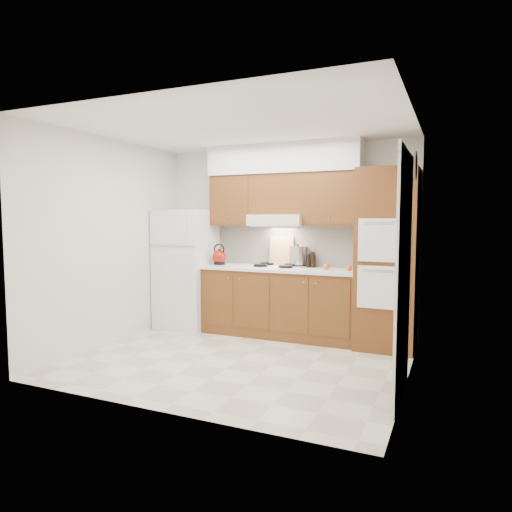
{
  "coord_description": "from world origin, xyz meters",
  "views": [
    {
      "loc": [
        2.19,
        -4.54,
        1.61
      ],
      "look_at": [
        0.01,
        0.45,
        1.15
      ],
      "focal_mm": 32.0,
      "sensor_mm": 36.0,
      "label": 1
    }
  ],
  "objects_px": {
    "kettle": "(219,257)",
    "stock_pot": "(298,256)",
    "fridge": "(187,269)",
    "oven_cabinet": "(387,259)"
  },
  "relations": [
    {
      "from": "kettle",
      "to": "stock_pot",
      "type": "bearing_deg",
      "value": 6.09
    },
    {
      "from": "fridge",
      "to": "oven_cabinet",
      "type": "bearing_deg",
      "value": 0.7
    },
    {
      "from": "oven_cabinet",
      "to": "stock_pot",
      "type": "height_order",
      "value": "oven_cabinet"
    },
    {
      "from": "fridge",
      "to": "kettle",
      "type": "bearing_deg",
      "value": 1.39
    },
    {
      "from": "fridge",
      "to": "stock_pot",
      "type": "distance_m",
      "value": 1.66
    },
    {
      "from": "oven_cabinet",
      "to": "stock_pot",
      "type": "xyz_separation_m",
      "value": [
        -1.22,
        0.21,
        -0.01
      ]
    },
    {
      "from": "fridge",
      "to": "kettle",
      "type": "height_order",
      "value": "fridge"
    },
    {
      "from": "fridge",
      "to": "stock_pot",
      "type": "relative_size",
      "value": 7.1
    },
    {
      "from": "kettle",
      "to": "fridge",
      "type": "bearing_deg",
      "value": 175.65
    },
    {
      "from": "oven_cabinet",
      "to": "kettle",
      "type": "xyz_separation_m",
      "value": [
        -2.31,
        -0.02,
        -0.05
      ]
    }
  ]
}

